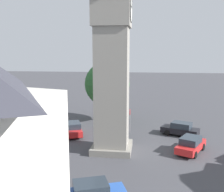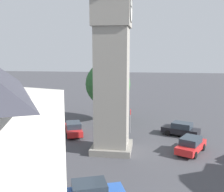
# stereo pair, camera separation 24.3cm
# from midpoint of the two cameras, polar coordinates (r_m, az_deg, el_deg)

# --- Properties ---
(ground_plane) EXTENTS (200.00, 200.00, 0.00)m
(ground_plane) POSITION_cam_midpoint_polar(r_m,az_deg,el_deg) (26.06, 0.27, -11.64)
(ground_plane) COLOR #424247
(clock_tower) EXTENTS (4.52, 4.52, 21.15)m
(clock_tower) POSITION_cam_midpoint_polar(r_m,az_deg,el_deg) (24.50, 0.30, 16.44)
(clock_tower) COLOR gray
(clock_tower) RESTS_ON ground
(car_blue_kerb) EXTENTS (4.44, 3.39, 1.53)m
(car_blue_kerb) POSITION_cam_midpoint_polar(r_m,az_deg,el_deg) (26.37, 16.93, -10.05)
(car_blue_kerb) COLOR red
(car_blue_kerb) RESTS_ON ground
(car_white_side) EXTENTS (4.46, 3.10, 1.53)m
(car_white_side) POSITION_cam_midpoint_polar(r_m,az_deg,el_deg) (30.66, -8.07, -6.97)
(car_white_side) COLOR red
(car_white_side) RESTS_ON ground
(car_black_far) EXTENTS (3.17, 4.46, 1.53)m
(car_black_far) POSITION_cam_midpoint_polar(r_m,az_deg,el_deg) (31.20, 14.86, -6.91)
(car_black_far) COLOR black
(car_black_far) RESTS_ON ground
(car_green_alley) EXTENTS (2.00, 4.22, 1.53)m
(car_green_alley) POSITION_cam_midpoint_polar(r_m,az_deg,el_deg) (28.75, -17.80, -8.46)
(car_green_alley) COLOR #2D5BB7
(car_green_alley) RESTS_ON ground
(tree) EXTENTS (6.07, 6.07, 8.16)m
(tree) POSITION_cam_midpoint_polar(r_m,az_deg,el_deg) (35.72, -0.67, 2.60)
(tree) COLOR brown
(tree) RESTS_ON ground
(road_sign) EXTENTS (0.60, 0.07, 2.80)m
(road_sign) POSITION_cam_midpoint_polar(r_m,az_deg,el_deg) (30.90, 4.22, -4.58)
(road_sign) COLOR gray
(road_sign) RESTS_ON ground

